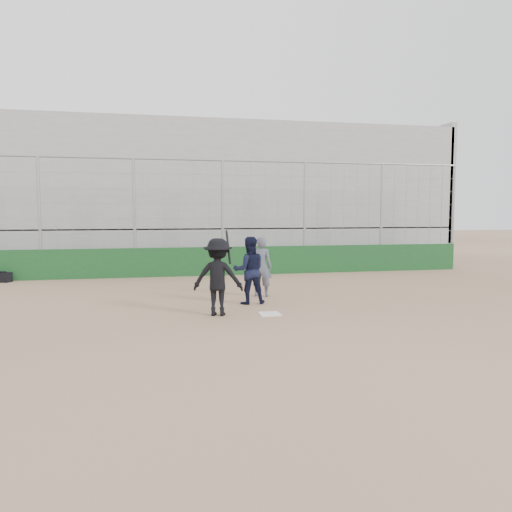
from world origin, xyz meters
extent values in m
plane|color=brown|center=(0.00, 0.00, 0.00)|extent=(90.00, 90.00, 0.00)
cube|color=white|center=(0.00, 0.00, 0.01)|extent=(0.44, 0.44, 0.02)
cube|color=#133C19|center=(0.00, 7.00, 0.50)|extent=(18.00, 0.25, 1.00)
cylinder|color=gray|center=(0.00, 7.00, 2.00)|extent=(0.10, 0.10, 4.00)
cylinder|color=gray|center=(9.00, 7.00, 2.00)|extent=(0.10, 0.10, 4.00)
cylinder|color=gray|center=(0.00, 7.00, 4.00)|extent=(18.00, 0.07, 0.07)
cube|color=gray|center=(0.00, 11.95, 0.80)|extent=(20.00, 6.70, 1.60)
cube|color=gray|center=(0.00, 11.95, 3.70)|extent=(20.00, 6.70, 4.20)
cube|color=gray|center=(10.00, 11.95, 2.90)|extent=(0.25, 6.70, 6.10)
cylinder|color=gray|center=(0.00, 15.10, 6.80)|extent=(20.00, 0.06, 0.06)
imported|color=black|center=(-1.10, 0.16, 0.83)|extent=(1.20, 0.89, 1.65)
cylinder|color=black|center=(-0.85, 0.31, 1.46)|extent=(0.07, 0.57, 0.71)
imported|color=black|center=(-0.19, 1.30, 0.53)|extent=(0.81, 0.64, 1.06)
sphere|color=maroon|center=(-0.19, 1.30, 0.97)|extent=(0.28, 0.28, 0.28)
imported|color=#4B515F|center=(0.33, 2.31, 0.71)|extent=(0.67, 0.57, 1.42)
cube|color=black|center=(-7.19, 6.67, 0.15)|extent=(0.79, 0.56, 0.31)
camera|label=1|loc=(-2.50, -10.34, 2.20)|focal=35.00mm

